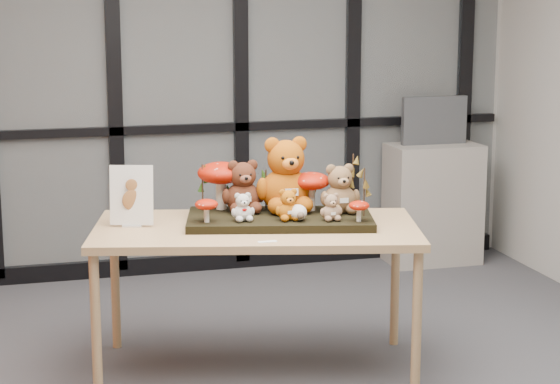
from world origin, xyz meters
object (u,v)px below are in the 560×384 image
object	(u,v)px
bear_beige_small	(331,205)
plush_cream_hedgehog	(298,212)
bear_brown_medium	(243,183)
cabinet	(433,204)
diorama_tray	(280,219)
bear_small_yellow	(288,203)
sign_holder	(132,198)
mushroom_back_left	(221,183)
mushroom_back_right	(311,190)
bear_pooh_yellow	(286,170)
mushroom_front_left	(207,209)
bear_white_bow	(243,205)
monitor	(434,120)
bear_tan_back	(340,186)
mushroom_front_right	(359,210)
display_table	(256,238)

from	to	relation	value
bear_beige_small	plush_cream_hedgehog	world-z (taller)	bear_beige_small
bear_brown_medium	cabinet	world-z (taller)	bear_brown_medium
diorama_tray	bear_small_yellow	bearing A→B (deg)	-69.33
sign_holder	plush_cream_hedgehog	bearing A→B (deg)	-1.93
mushroom_back_left	mushroom_back_right	distance (m)	0.49
bear_pooh_yellow	bear_beige_small	size ratio (longest dim) A/B	2.82
diorama_tray	mushroom_front_left	distance (m)	0.42
bear_beige_small	cabinet	world-z (taller)	bear_beige_small
bear_small_yellow	mushroom_back_right	distance (m)	0.26
bear_white_bow	sign_holder	size ratio (longest dim) A/B	0.51
bear_white_bow	monitor	size ratio (longest dim) A/B	0.33
plush_cream_hedgehog	monitor	size ratio (longest dim) A/B	0.19
bear_beige_small	mushroom_back_right	bearing A→B (deg)	110.72
bear_tan_back	cabinet	distance (m)	2.29
diorama_tray	mushroom_front_right	xyz separation A→B (m)	(0.36, -0.24, 0.08)
bear_brown_medium	mushroom_front_right	distance (m)	0.66
mushroom_back_left	mushroom_back_right	size ratio (longest dim) A/B	1.23
bear_tan_back	bear_beige_small	bearing A→B (deg)	-108.16
display_table	diorama_tray	size ratio (longest dim) A/B	1.89
mushroom_front_left	monitor	size ratio (longest dim) A/B	0.27
bear_beige_small	plush_cream_hedgehog	xyz separation A→B (m)	(-0.17, 0.04, -0.03)
mushroom_front_left	sign_holder	distance (m)	0.41
bear_pooh_yellow	bear_tan_back	bearing A→B (deg)	-12.15
monitor	bear_small_yellow	bearing A→B (deg)	-131.25
cabinet	diorama_tray	bearing A→B (deg)	-133.51
diorama_tray	cabinet	distance (m)	2.46
bear_small_yellow	bear_beige_small	xyz separation A→B (m)	(0.21, -0.07, -0.01)
display_table	mushroom_front_left	distance (m)	0.32
display_table	bear_tan_back	distance (m)	0.53
bear_white_bow	mushroom_front_left	xyz separation A→B (m)	(-0.19, 0.02, -0.02)
bear_beige_small	cabinet	distance (m)	2.47
monitor	mushroom_back_right	bearing A→B (deg)	-130.90
bear_white_bow	bear_beige_small	bearing A→B (deg)	-0.36
diorama_tray	bear_white_bow	xyz separation A→B (m)	(-0.22, -0.07, 0.10)
bear_white_bow	mushroom_front_right	world-z (taller)	bear_white_bow
bear_brown_medium	mushroom_back_right	bearing A→B (deg)	2.37
sign_holder	cabinet	bearing A→B (deg)	50.24
bear_tan_back	mushroom_front_right	bearing A→B (deg)	-69.78
display_table	mushroom_back_left	world-z (taller)	mushroom_back_left
bear_beige_small	sign_holder	xyz separation A→B (m)	(-0.99, 0.32, 0.03)
bear_pooh_yellow	bear_small_yellow	distance (m)	0.27
bear_tan_back	mushroom_front_left	world-z (taller)	bear_tan_back
bear_white_bow	monitor	distance (m)	2.65
plush_cream_hedgehog	monitor	xyz separation A→B (m)	(1.61, 1.92, 0.19)
mushroom_front_left	diorama_tray	bearing A→B (deg)	6.75
bear_beige_small	mushroom_back_left	size ratio (longest dim) A/B	0.55
bear_pooh_yellow	bear_small_yellow	bearing A→B (deg)	-89.15
diorama_tray	sign_holder	distance (m)	0.79
sign_holder	cabinet	xyz separation A→B (m)	(2.44, 1.62, -0.50)
diorama_tray	bear_brown_medium	bearing A→B (deg)	152.23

